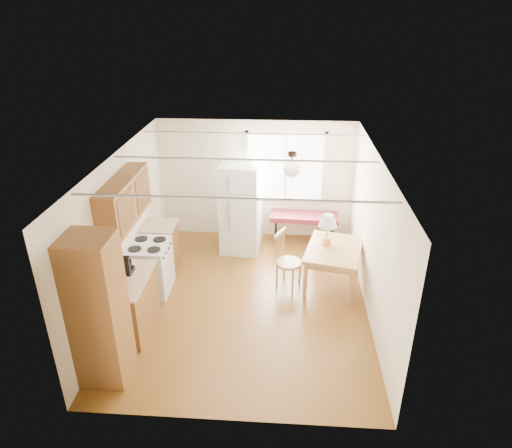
# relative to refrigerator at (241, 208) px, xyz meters

# --- Properties ---
(room_shell) EXTENTS (4.60, 5.60, 2.62)m
(room_shell) POSITION_rel_refrigerator_xyz_m (0.26, -1.81, 0.34)
(room_shell) COLOR #553211
(room_shell) RESTS_ON ground
(kitchen_run) EXTENTS (0.65, 3.40, 2.20)m
(kitchen_run) POSITION_rel_refrigerator_xyz_m (-1.46, -2.45, -0.07)
(kitchen_run) COLOR brown
(kitchen_run) RESTS_ON ground
(window_unit) EXTENTS (1.64, 0.05, 1.51)m
(window_unit) POSITION_rel_refrigerator_xyz_m (0.86, 0.66, 0.64)
(window_unit) COLOR white
(window_unit) RESTS_ON room_shell
(pendant_light) EXTENTS (0.26, 0.26, 0.40)m
(pendant_light) POSITION_rel_refrigerator_xyz_m (0.96, -1.41, 1.32)
(pendant_light) COLOR #312316
(pendant_light) RESTS_ON room_shell
(refrigerator) EXTENTS (0.81, 0.81, 1.83)m
(refrigerator) POSITION_rel_refrigerator_xyz_m (0.00, 0.00, 0.00)
(refrigerator) COLOR silver
(refrigerator) RESTS_ON ground
(bench) EXTENTS (1.41, 0.58, 0.64)m
(bench) POSITION_rel_refrigerator_xyz_m (1.27, 0.36, -0.34)
(bench) COLOR maroon
(bench) RESTS_ON ground
(dining_table) EXTENTS (1.15, 1.37, 0.75)m
(dining_table) POSITION_rel_refrigerator_xyz_m (1.74, -1.25, -0.26)
(dining_table) COLOR #A4733F
(dining_table) RESTS_ON ground
(chair) EXTENTS (0.50, 0.50, 1.02)m
(chair) POSITION_rel_refrigerator_xyz_m (0.88, -1.27, -0.33)
(chair) COLOR #A4733F
(chair) RESTS_ON ground
(table_lamp) EXTENTS (0.32, 0.32, 0.56)m
(table_lamp) POSITION_rel_refrigerator_xyz_m (1.61, -1.11, 0.25)
(table_lamp) COLOR gold
(table_lamp) RESTS_ON dining_table
(coffee_maker) EXTENTS (0.18, 0.23, 0.33)m
(coffee_maker) POSITION_rel_refrigerator_xyz_m (-1.46, -2.53, 0.11)
(coffee_maker) COLOR black
(coffee_maker) RESTS_ON kitchen_run
(kettle) EXTENTS (0.13, 0.13, 0.25)m
(kettle) POSITION_rel_refrigerator_xyz_m (-1.47, -2.55, 0.09)
(kettle) COLOR red
(kettle) RESTS_ON kitchen_run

